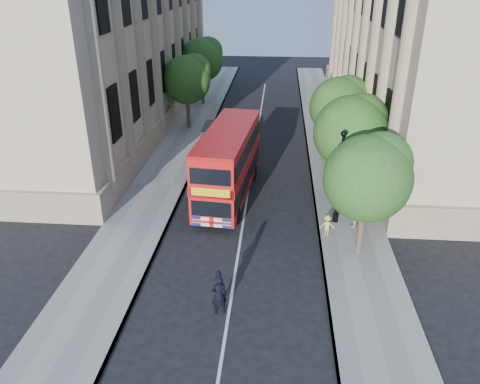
% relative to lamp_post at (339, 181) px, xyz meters
% --- Properties ---
extents(ground, '(120.00, 120.00, 0.00)m').
position_rel_lamp_post_xyz_m(ground, '(-5.00, -6.00, -2.51)').
color(ground, black).
rests_on(ground, ground).
extents(pavement_right, '(3.50, 80.00, 0.12)m').
position_rel_lamp_post_xyz_m(pavement_right, '(0.75, 4.00, -2.45)').
color(pavement_right, gray).
rests_on(pavement_right, ground).
extents(pavement_left, '(3.50, 80.00, 0.12)m').
position_rel_lamp_post_xyz_m(pavement_left, '(-10.75, 4.00, -2.45)').
color(pavement_left, gray).
rests_on(pavement_left, ground).
extents(building_right, '(12.00, 38.00, 18.00)m').
position_rel_lamp_post_xyz_m(building_right, '(8.80, 18.00, 6.49)').
color(building_right, tan).
rests_on(building_right, ground).
extents(building_left, '(12.00, 38.00, 18.00)m').
position_rel_lamp_post_xyz_m(building_left, '(-18.80, 18.00, 6.49)').
color(building_left, tan).
rests_on(building_left, ground).
extents(tree_right_near, '(4.00, 4.00, 6.08)m').
position_rel_lamp_post_xyz_m(tree_right_near, '(0.84, -2.97, 1.74)').
color(tree_right_near, '#473828').
rests_on(tree_right_near, ground).
extents(tree_right_mid, '(4.20, 4.20, 6.37)m').
position_rel_lamp_post_xyz_m(tree_right_mid, '(0.84, 3.03, 1.93)').
color(tree_right_mid, '#473828').
rests_on(tree_right_mid, ground).
extents(tree_right_far, '(4.00, 4.00, 6.15)m').
position_rel_lamp_post_xyz_m(tree_right_far, '(0.84, 9.03, 1.80)').
color(tree_right_far, '#473828').
rests_on(tree_right_far, ground).
extents(tree_left_far, '(4.00, 4.00, 6.30)m').
position_rel_lamp_post_xyz_m(tree_left_far, '(-10.96, 16.03, 1.93)').
color(tree_left_far, '#473828').
rests_on(tree_left_far, ground).
extents(tree_left_back, '(4.20, 4.20, 6.65)m').
position_rel_lamp_post_xyz_m(tree_left_back, '(-10.96, 24.03, 2.20)').
color(tree_left_back, '#473828').
rests_on(tree_left_back, ground).
extents(lamp_post, '(0.32, 0.32, 5.16)m').
position_rel_lamp_post_xyz_m(lamp_post, '(0.00, 0.00, 0.00)').
color(lamp_post, black).
rests_on(lamp_post, pavement_right).
extents(double_decker_bus, '(3.22, 9.20, 4.17)m').
position_rel_lamp_post_xyz_m(double_decker_bus, '(-6.11, 2.79, -0.21)').
color(double_decker_bus, red).
rests_on(double_decker_bus, ground).
extents(box_van, '(1.87, 4.49, 2.56)m').
position_rel_lamp_post_xyz_m(box_van, '(-7.60, 8.16, -1.26)').
color(box_van, black).
rests_on(box_van, ground).
extents(police_constable, '(0.76, 0.63, 1.77)m').
position_rel_lamp_post_xyz_m(police_constable, '(-5.38, -7.83, -1.62)').
color(police_constable, black).
rests_on(police_constable, ground).
extents(woman_pedestrian, '(0.96, 0.91, 1.56)m').
position_rel_lamp_post_xyz_m(woman_pedestrian, '(0.91, -0.41, -1.61)').
color(woman_pedestrian, beige).
rests_on(woman_pedestrian, pavement_right).
extents(child_a, '(0.72, 0.62, 1.16)m').
position_rel_lamp_post_xyz_m(child_a, '(1.30, -0.47, -1.81)').
color(child_a, orange).
rests_on(child_a, pavement_right).
extents(child_b, '(0.75, 0.44, 1.14)m').
position_rel_lamp_post_xyz_m(child_b, '(-0.60, -1.51, -1.82)').
color(child_b, '#D8D249').
rests_on(child_b, pavement_right).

